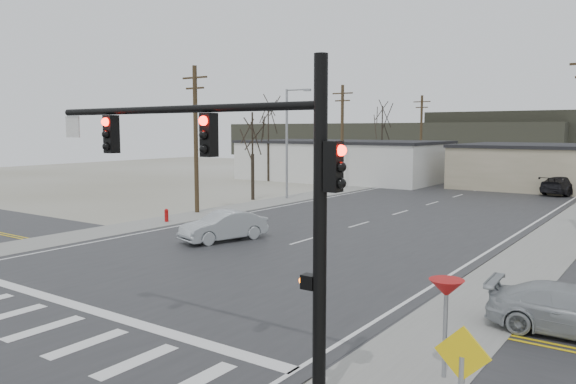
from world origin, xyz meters
name	(u,v)px	position (x,y,z in m)	size (l,w,h in m)	color
ground	(193,274)	(0.00, 0.00, 0.00)	(140.00, 140.00, 0.00)	beige
main_road	(367,223)	(0.00, 15.00, 0.02)	(18.00, 110.00, 0.05)	#27272A
cross_road	(193,273)	(0.00, 0.00, 0.02)	(90.00, 10.00, 0.04)	#27272A
sidewalk_left	(276,201)	(-10.60, 20.00, 0.03)	(3.00, 90.00, 0.06)	gray
sidewalk_right	(570,228)	(10.60, 20.00, 0.03)	(3.00, 90.00, 0.06)	gray
traffic_signal_mast	(246,178)	(7.89, -6.20, 4.67)	(8.95, 0.43, 7.20)	black
fire_hydrant	(166,215)	(-10.20, 8.00, 0.45)	(0.24, 0.24, 0.87)	#A50C0C
yield_sign	(446,292)	(11.50, -3.50, 2.07)	(0.80, 0.80, 2.35)	gray
building_left_far	(342,160)	(-16.00, 40.00, 2.26)	(22.30, 12.30, 4.50)	silver
upole_left_b	(196,137)	(-11.50, 12.00, 5.22)	(2.20, 0.30, 10.00)	#40321D
upole_left_c	(342,135)	(-11.50, 32.00, 5.22)	(2.20, 0.30, 10.00)	#40321D
upole_left_d	(421,134)	(-11.50, 52.00, 5.22)	(2.20, 0.30, 10.00)	#40321D
streetlight_main	(289,137)	(-10.80, 22.00, 5.09)	(2.40, 0.25, 9.00)	gray
tree_left_near	(252,136)	(-13.00, 20.00, 5.23)	(3.30, 3.30, 7.35)	#31271E
tree_left_far	(382,125)	(-14.00, 46.00, 6.28)	(3.96, 3.96, 8.82)	#31271E
tree_left_mid	(268,125)	(-22.00, 34.00, 6.28)	(3.96, 3.96, 8.82)	#31271E
hill_left	(387,140)	(-35.00, 92.00, 3.50)	(70.00, 18.00, 7.00)	#333026
sedan_crossing	(224,226)	(-3.39, 5.65, 0.80)	(1.59, 4.57, 1.50)	#A5ABB0
car_far_a	(566,185)	(7.41, 38.38, 0.90)	(2.39, 5.87, 1.70)	black
car_far_b	(527,169)	(-0.34, 59.22, 0.78)	(1.74, 4.32, 1.47)	black
car_parked_silver	(576,312)	(13.53, 1.20, 0.71)	(1.90, 4.68, 1.36)	#989EA2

